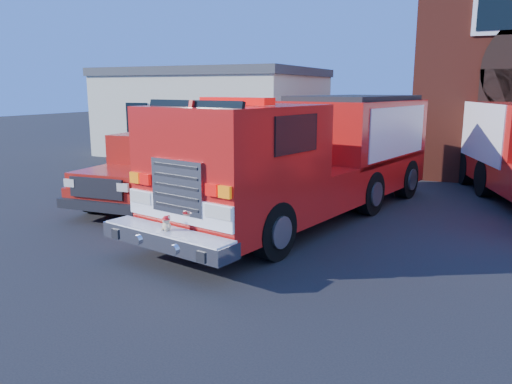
% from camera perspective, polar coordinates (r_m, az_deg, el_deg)
% --- Properties ---
extents(ground, '(100.00, 100.00, 0.00)m').
position_cam_1_polar(ground, '(11.49, 2.56, -5.25)').
color(ground, black).
rests_on(ground, ground).
extents(side_building, '(10.20, 8.20, 4.35)m').
position_cam_1_polar(side_building, '(26.68, -4.59, 9.24)').
color(side_building, beige).
rests_on(side_building, ground).
extents(fire_engine, '(4.90, 10.68, 3.18)m').
position_cam_1_polar(fire_engine, '(13.19, 6.41, 4.22)').
color(fire_engine, black).
rests_on(fire_engine, ground).
extents(pickup_truck, '(2.66, 6.45, 2.07)m').
position_cam_1_polar(pickup_truck, '(15.34, -10.60, 2.63)').
color(pickup_truck, black).
rests_on(pickup_truck, ground).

